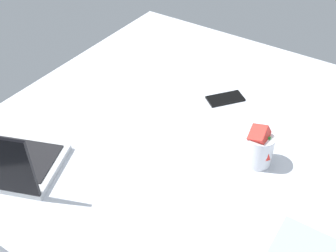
% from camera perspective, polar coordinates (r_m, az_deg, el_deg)
% --- Properties ---
extents(bed_mattress, '(1.80, 1.40, 0.18)m').
position_cam_1_polar(bed_mattress, '(1.44, 10.78, -5.83)').
color(bed_mattress, '#B7BCC6').
rests_on(bed_mattress, ground).
extents(laptop, '(0.39, 0.33, 0.23)m').
position_cam_1_polar(laptop, '(1.35, -22.37, -4.69)').
color(laptop, '#B7BABC').
rests_on(laptop, bed_mattress).
extents(snack_cup, '(0.09, 0.09, 0.15)m').
position_cam_1_polar(snack_cup, '(1.30, 12.64, -2.96)').
color(snack_cup, silver).
rests_on(snack_cup, bed_mattress).
extents(cell_phone, '(0.14, 0.15, 0.01)m').
position_cam_1_polar(cell_phone, '(1.59, 8.03, 3.83)').
color(cell_phone, black).
rests_on(cell_phone, bed_mattress).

